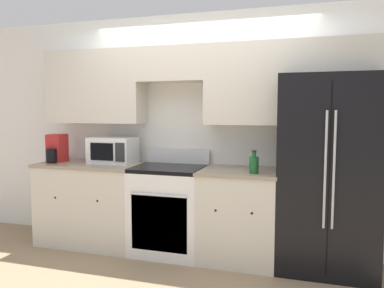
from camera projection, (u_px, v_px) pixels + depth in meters
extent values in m
plane|color=#937A5B|center=(183.00, 266.00, 3.71)|extent=(12.00, 12.00, 0.00)
cube|color=white|center=(201.00, 131.00, 4.22)|extent=(8.00, 0.06, 2.60)
cube|color=beige|center=(96.00, 87.00, 4.34)|extent=(1.16, 0.33, 0.82)
cube|color=beige|center=(174.00, 65.00, 4.04)|extent=(0.75, 0.33, 0.37)
cube|color=beige|center=(288.00, 84.00, 3.71)|extent=(1.67, 0.33, 0.82)
cube|color=beige|center=(92.00, 205.00, 4.31)|extent=(1.16, 0.62, 0.90)
cube|color=gray|center=(91.00, 164.00, 4.27)|extent=(1.18, 0.64, 0.03)
sphere|color=black|center=(55.00, 198.00, 4.08)|extent=(0.03, 0.03, 0.03)
sphere|color=black|center=(98.00, 201.00, 3.93)|extent=(0.03, 0.03, 0.03)
cube|color=beige|center=(239.00, 217.00, 3.82)|extent=(0.77, 0.62, 0.90)
cube|color=gray|center=(239.00, 172.00, 3.77)|extent=(0.79, 0.64, 0.03)
sphere|color=black|center=(216.00, 210.00, 3.56)|extent=(0.03, 0.03, 0.03)
sphere|color=black|center=(252.00, 213.00, 3.46)|extent=(0.03, 0.03, 0.03)
cube|color=white|center=(169.00, 211.00, 4.04)|extent=(0.75, 0.62, 0.90)
cube|color=black|center=(159.00, 224.00, 3.75)|extent=(0.60, 0.01, 0.57)
cube|color=black|center=(169.00, 169.00, 3.99)|extent=(0.75, 0.62, 0.04)
cube|color=white|center=(178.00, 156.00, 4.25)|extent=(0.75, 0.04, 0.16)
cylinder|color=silver|center=(158.00, 195.00, 3.70)|extent=(0.60, 0.02, 0.02)
cube|color=black|center=(327.00, 173.00, 3.60)|extent=(0.90, 0.76, 1.86)
cube|color=black|center=(329.00, 180.00, 3.24)|extent=(0.01, 0.01, 1.71)
cylinder|color=#B7B7BC|center=(325.00, 170.00, 3.22)|extent=(0.02, 0.02, 1.03)
cylinder|color=#B7B7BC|center=(334.00, 170.00, 3.20)|extent=(0.02, 0.02, 1.03)
cube|color=white|center=(113.00, 150.00, 4.26)|extent=(0.50, 0.34, 0.29)
cube|color=black|center=(102.00, 152.00, 4.10)|extent=(0.28, 0.01, 0.19)
cube|color=#262628|center=(120.00, 152.00, 4.04)|extent=(0.11, 0.01, 0.21)
cylinder|color=#195928|center=(254.00, 165.00, 3.57)|extent=(0.09, 0.09, 0.16)
cylinder|color=#195928|center=(254.00, 155.00, 3.56)|extent=(0.04, 0.04, 0.04)
cylinder|color=black|center=(254.00, 151.00, 3.55)|extent=(0.04, 0.04, 0.02)
cube|color=#B22323|center=(57.00, 148.00, 4.36)|extent=(0.18, 0.19, 0.32)
cylinder|color=black|center=(52.00, 155.00, 4.27)|extent=(0.13, 0.13, 0.15)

